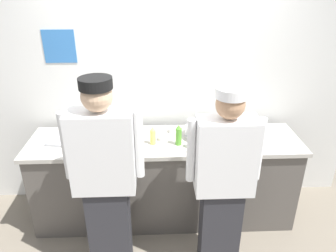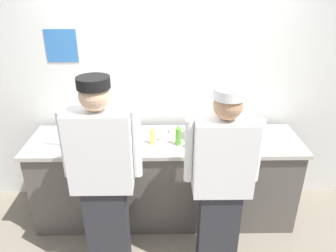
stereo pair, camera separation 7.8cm
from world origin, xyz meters
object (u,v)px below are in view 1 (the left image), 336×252
object	(u,v)px
chef_near_left	(105,177)
ramekin_yellow_sauce	(162,138)
chef_center	(224,180)
squeeze_bottle_secondary	(179,135)
ramekin_orange_sauce	(172,130)
sheet_tray	(77,140)
plate_stack_front	(116,144)
deli_cup	(139,132)
chefs_knife	(98,140)
squeeze_bottle_primary	(153,136)
plate_stack_rear	(262,129)
squeeze_bottle_spare	(195,139)
mixing_bowl_steel	(205,132)
ramekin_red_sauce	(144,147)

from	to	relation	value
chef_near_left	ramekin_yellow_sauce	bearing A→B (deg)	53.46
chef_center	squeeze_bottle_secondary	bearing A→B (deg)	120.70
chef_near_left	ramekin_orange_sauce	distance (m)	0.98
sheet_tray	squeeze_bottle_secondary	distance (m)	0.99
sheet_tray	squeeze_bottle_secondary	size ratio (longest dim) A/B	2.55
plate_stack_front	ramekin_yellow_sauce	distance (m)	0.45
deli_cup	chefs_knife	size ratio (longest dim) A/B	0.34
squeeze_bottle_primary	ramekin_yellow_sauce	size ratio (longest dim) A/B	2.13
ramekin_yellow_sauce	chefs_knife	xyz separation A→B (m)	(-0.62, 0.00, -0.01)
deli_cup	plate_stack_rear	bearing A→B (deg)	2.90
sheet_tray	squeeze_bottle_primary	distance (m)	0.75
plate_stack_front	squeeze_bottle_primary	xyz separation A→B (m)	(0.35, 0.03, 0.06)
ramekin_orange_sauce	deli_cup	world-z (taller)	deli_cup
squeeze_bottle_spare	chefs_knife	world-z (taller)	squeeze_bottle_spare
chef_near_left	ramekin_orange_sauce	world-z (taller)	chef_near_left
mixing_bowl_steel	chefs_knife	xyz separation A→B (m)	(-1.05, -0.04, -0.05)
squeeze_bottle_spare	chefs_knife	bearing A→B (deg)	168.31
plate_stack_rear	ramekin_red_sauce	distance (m)	1.24
sheet_tray	squeeze_bottle_primary	xyz separation A→B (m)	(0.74, -0.09, 0.07)
chef_center	squeeze_bottle_spare	size ratio (longest dim) A/B	7.86
chef_center	deli_cup	distance (m)	1.01
plate_stack_rear	squeeze_bottle_spare	distance (m)	0.80
plate_stack_rear	mixing_bowl_steel	xyz separation A→B (m)	(-0.60, -0.09, 0.02)
plate_stack_front	squeeze_bottle_secondary	bearing A→B (deg)	1.14
ramekin_yellow_sauce	squeeze_bottle_spare	bearing A→B (deg)	-32.08
squeeze_bottle_spare	ramekin_yellow_sauce	xyz separation A→B (m)	(-0.30, 0.19, -0.08)
squeeze_bottle_primary	deli_cup	xyz separation A→B (m)	(-0.14, 0.16, -0.04)
plate_stack_rear	ramekin_yellow_sauce	size ratio (longest dim) A/B	2.25
squeeze_bottle_secondary	deli_cup	xyz separation A→B (m)	(-0.38, 0.18, -0.05)
squeeze_bottle_secondary	deli_cup	distance (m)	0.42
chef_near_left	chef_center	distance (m)	0.95
plate_stack_rear	squeeze_bottle_secondary	bearing A→B (deg)	-164.49
plate_stack_front	ramekin_red_sauce	distance (m)	0.27
mixing_bowl_steel	plate_stack_front	bearing A→B (deg)	-169.43
squeeze_bottle_primary	squeeze_bottle_secondary	bearing A→B (deg)	-4.79
squeeze_bottle_primary	ramekin_red_sauce	world-z (taller)	squeeze_bottle_primary
ramekin_orange_sauce	mixing_bowl_steel	bearing A→B (deg)	-20.18
chefs_knife	sheet_tray	bearing A→B (deg)	179.44
ramekin_yellow_sauce	deli_cup	bearing A→B (deg)	160.76
squeeze_bottle_primary	squeeze_bottle_secondary	world-z (taller)	squeeze_bottle_secondary
chef_near_left	squeeze_bottle_secondary	bearing A→B (deg)	40.60
mixing_bowl_steel	squeeze_bottle_spare	world-z (taller)	squeeze_bottle_spare
chefs_knife	ramekin_orange_sauce	bearing A→B (deg)	12.42
squeeze_bottle_secondary	ramekin_red_sauce	bearing A→B (deg)	-166.27
mixing_bowl_steel	deli_cup	bearing A→B (deg)	177.37
squeeze_bottle_secondary	chefs_knife	xyz separation A→B (m)	(-0.77, 0.10, -0.09)
plate_stack_front	ramekin_orange_sauce	bearing A→B (deg)	27.02
plate_stack_front	mixing_bowl_steel	xyz separation A→B (m)	(0.86, 0.16, 0.03)
chef_center	plate_stack_rear	size ratio (longest dim) A/B	8.75
mixing_bowl_steel	chefs_knife	world-z (taller)	mixing_bowl_steel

